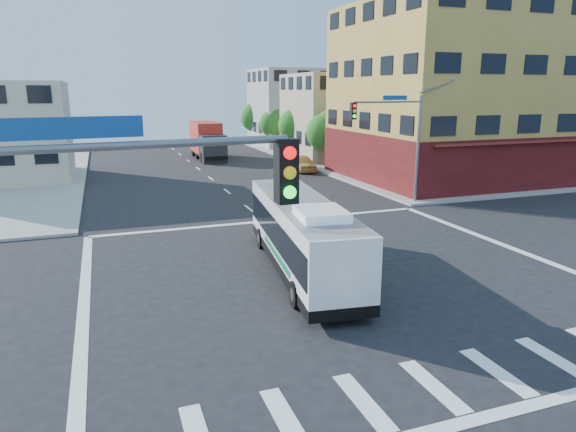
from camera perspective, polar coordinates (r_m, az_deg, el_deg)
name	(u,v)px	position (r m, az deg, el deg)	size (l,w,h in m)	color
ground	(336,277)	(20.90, 5.34, -6.72)	(120.00, 120.00, 0.00)	black
sidewalk_ne	(471,149)	(68.65, 19.70, 6.97)	(50.00, 50.00, 0.15)	gray
corner_building_ne	(461,108)	(46.01, 18.70, 11.34)	(18.10, 15.44, 14.00)	gold
building_east_near	(346,116)	(57.63, 6.46, 10.95)	(12.06, 10.06, 9.00)	#B6A98B
building_east_far	(300,108)	(70.44, 1.35, 11.95)	(12.06, 10.06, 10.00)	#9E9E99
signal_mast_ne	(397,128)	(33.36, 12.05, 9.52)	(7.91, 1.13, 8.07)	slate
signal_mast_sw	(61,272)	(7.44, -23.88, -5.69)	(7.91, 1.01, 8.07)	slate
street_tree_a	(326,130)	(50.07, 4.24, 9.52)	(3.60, 3.60, 5.53)	#372414
street_tree_b	(296,123)	(57.44, 0.95, 10.27)	(3.80, 3.80, 5.79)	#372414
street_tree_c	(274,122)	(64.98, -1.60, 10.42)	(3.40, 3.40, 5.29)	#372414
street_tree_d	(256,115)	(72.59, -3.62, 11.09)	(4.00, 4.00, 6.03)	#372414
transit_bus	(302,234)	(20.94, 1.57, -2.03)	(3.70, 11.22, 3.26)	black
box_truck	(208,141)	(56.88, -8.92, 8.20)	(2.68, 8.72, 3.91)	#232327
parked_car	(303,163)	(47.62, 1.66, 5.89)	(1.77, 4.39, 1.49)	gold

